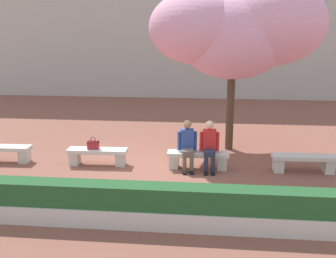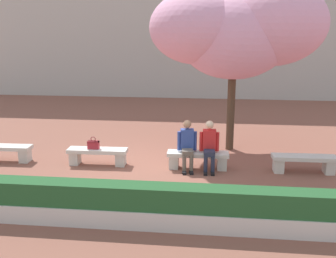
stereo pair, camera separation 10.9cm
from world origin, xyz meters
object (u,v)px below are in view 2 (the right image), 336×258
object	(u,v)px
stone_bench_near_west	(98,154)
stone_bench_near_east	(304,161)
person_seated_right	(209,144)
stone_bench_west_end	(3,151)
person_seated_left	(187,143)
stone_bench_center	(198,158)
handbag	(93,144)
cherry_tree_main	(237,30)

from	to	relation	value
stone_bench_near_west	stone_bench_near_east	distance (m)	5.40
person_seated_right	stone_bench_near_east	bearing A→B (deg)	1.27
stone_bench_west_end	stone_bench_near_east	xyz separation A→B (m)	(8.09, -0.00, 0.00)
person_seated_left	person_seated_right	size ratio (longest dim) A/B	1.00
stone_bench_center	person_seated_left	size ratio (longest dim) A/B	1.25
stone_bench_west_end	stone_bench_near_west	bearing A→B (deg)	-0.00
stone_bench_west_end	person_seated_left	bearing A→B (deg)	-0.59
stone_bench_near_east	person_seated_left	world-z (taller)	person_seated_left
person_seated_left	handbag	distance (m)	2.52
stone_bench_west_end	cherry_tree_main	bearing A→B (deg)	16.88
stone_bench_near_west	handbag	world-z (taller)	handbag
cherry_tree_main	person_seated_right	bearing A→B (deg)	-109.09
handbag	stone_bench_near_west	bearing A→B (deg)	11.59
stone_bench_center	person_seated_right	size ratio (longest dim) A/B	1.25
person_seated_right	handbag	world-z (taller)	person_seated_right
stone_bench_center	person_seated_right	xyz separation A→B (m)	(0.29, -0.05, 0.40)
stone_bench_west_end	stone_bench_center	world-z (taller)	same
stone_bench_center	person_seated_left	distance (m)	0.49
person_seated_right	cherry_tree_main	xyz separation A→B (m)	(0.69, 1.99, 2.86)
stone_bench_center	stone_bench_near_east	size ratio (longest dim) A/B	1.00
stone_bench_near_east	person_seated_right	distance (m)	2.44
person_seated_right	cherry_tree_main	bearing A→B (deg)	70.91
person_seated_left	cherry_tree_main	distance (m)	3.70
stone_bench_near_west	stone_bench_west_end	bearing A→B (deg)	180.00
person_seated_right	handbag	xyz separation A→B (m)	(-3.09, 0.03, -0.12)
stone_bench_near_west	person_seated_right	size ratio (longest dim) A/B	1.25
person_seated_left	person_seated_right	xyz separation A→B (m)	(0.57, -0.00, 0.00)
person_seated_left	stone_bench_near_east	bearing A→B (deg)	1.02
stone_bench_center	stone_bench_west_end	bearing A→B (deg)	180.00
stone_bench_near_west	cherry_tree_main	distance (m)	5.28
stone_bench_center	handbag	size ratio (longest dim) A/B	4.75
stone_bench_near_west	cherry_tree_main	size ratio (longest dim) A/B	0.32
person_seated_right	handbag	size ratio (longest dim) A/B	3.81
handbag	stone_bench_center	bearing A→B (deg)	0.41
stone_bench_center	stone_bench_near_east	world-z (taller)	same
cherry_tree_main	person_seated_left	bearing A→B (deg)	-122.32
stone_bench_center	stone_bench_near_east	xyz separation A→B (m)	(2.70, -0.00, 0.00)
stone_bench_near_west	handbag	distance (m)	0.30
handbag	cherry_tree_main	size ratio (longest dim) A/B	0.07
stone_bench_near_east	person_seated_right	size ratio (longest dim) A/B	1.25
stone_bench_center	handbag	bearing A→B (deg)	-179.59
stone_bench_west_end	stone_bench_near_west	distance (m)	2.70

